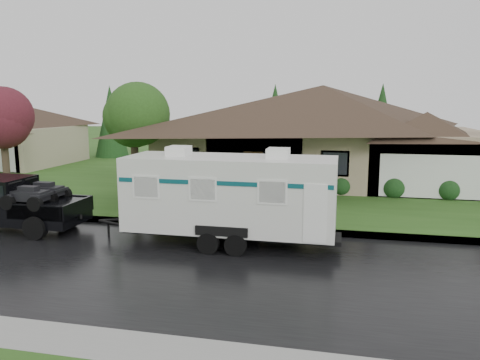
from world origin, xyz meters
name	(u,v)px	position (x,y,z in m)	size (l,w,h in m)	color
ground	(238,248)	(0.00, 0.00, 0.00)	(140.00, 140.00, 0.00)	#2A5219
road	(223,269)	(0.00, -2.00, 0.01)	(140.00, 8.00, 0.01)	black
curb	(251,228)	(0.00, 2.25, 0.07)	(140.00, 0.50, 0.15)	gray
lawn	(290,176)	(0.00, 15.00, 0.07)	(140.00, 26.00, 0.15)	#2A5219
house_main	(327,122)	(2.29, 13.84, 3.59)	(19.44, 10.80, 6.90)	tan
house_far	(0,126)	(-21.78, 15.85, 2.97)	(10.80, 8.64, 5.80)	tan
tree_left_green	(133,119)	(-7.14, 7.57, 3.90)	(3.27, 3.27, 5.41)	#382B1E
tree_red	(2,118)	(-14.77, 7.54, 3.90)	(3.27, 3.27, 5.41)	#382B1E
shrub_row	(316,184)	(2.00, 9.30, 0.65)	(13.60, 1.00, 1.00)	#143814
pickup_truck	(4,202)	(-9.18, 0.41, 1.07)	(5.98, 2.27, 1.99)	black
travel_trailer	(230,193)	(-0.37, 0.41, 1.75)	(7.37, 2.59, 3.31)	silver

